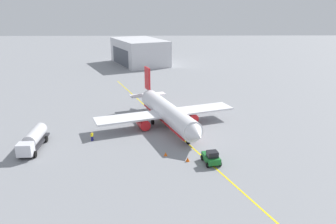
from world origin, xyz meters
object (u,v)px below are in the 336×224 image
at_px(fuel_tanker, 33,139).
at_px(safety_cone_nose, 188,159).
at_px(refueling_worker, 92,136).
at_px(pushback_tug, 211,157).
at_px(airplane, 167,113).
at_px(safety_cone_wingtip, 166,154).

xyz_separation_m(fuel_tanker, safety_cone_nose, (5.35, 25.97, -1.39)).
bearing_deg(refueling_worker, pushback_tug, 65.18).
bearing_deg(airplane, fuel_tanker, -64.42).
distance_m(pushback_tug, safety_cone_nose, 3.72).
xyz_separation_m(airplane, safety_cone_wingtip, (14.27, -0.48, -2.40)).
bearing_deg(safety_cone_wingtip, refueling_worker, -116.38).
bearing_deg(airplane, pushback_tug, 21.02).
bearing_deg(pushback_tug, safety_cone_wingtip, -111.77).
height_order(pushback_tug, safety_cone_wingtip, pushback_tug).
xyz_separation_m(fuel_tanker, safety_cone_wingtip, (3.27, 22.51, -1.41)).
distance_m(fuel_tanker, refueling_worker, 9.87).
bearing_deg(pushback_tug, airplane, -158.98).
bearing_deg(airplane, safety_cone_nose, 10.34).
bearing_deg(refueling_worker, safety_cone_nose, 62.64).
bearing_deg(pushback_tug, fuel_tanker, -101.63).
height_order(fuel_tanker, safety_cone_wingtip, fuel_tanker).
bearing_deg(refueling_worker, safety_cone_wingtip, 63.62).
distance_m(fuel_tanker, safety_cone_nose, 26.55).
xyz_separation_m(fuel_tanker, refueling_worker, (-3.31, 9.25, -0.90)).
bearing_deg(fuel_tanker, pushback_tug, 78.37).
distance_m(fuel_tanker, safety_cone_wingtip, 22.79).
bearing_deg(fuel_tanker, airplane, 115.58).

